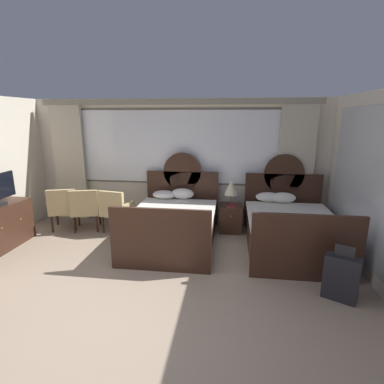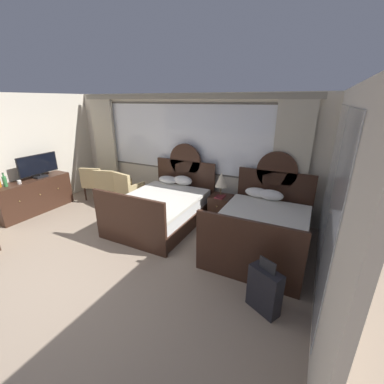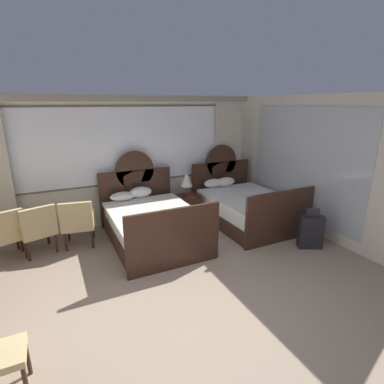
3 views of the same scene
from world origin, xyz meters
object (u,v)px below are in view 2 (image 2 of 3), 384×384
object	(u,v)px
cup_on_dresser	(19,182)
suitcase_on_floor	(264,290)
bed_near_window	(163,207)
bottle_soda_green	(5,181)
armchair_by_window_centre	(108,184)
tv_flatscreen	(38,166)
table_lamp_on_nightstand	(221,180)
armchair_by_window_right	(94,181)
dresser_minibar	(34,196)
nightstand_between_beds	(221,208)
armchair_by_window_left	(128,187)
book_on_nightstand	(220,197)
bed_near_mirror	(262,228)

from	to	relation	value
cup_on_dresser	suitcase_on_floor	distance (m)	5.49
bed_near_window	bottle_soda_green	distance (m)	3.41
cup_on_dresser	armchair_by_window_centre	distance (m)	1.91
bed_near_window	armchair_by_window_centre	size ratio (longest dim) A/B	2.45
tv_flatscreen	cup_on_dresser	bearing A→B (deg)	-82.77
table_lamp_on_nightstand	armchair_by_window_right	distance (m)	3.51
dresser_minibar	bottle_soda_green	world-z (taller)	bottle_soda_green
armchair_by_window_centre	armchair_by_window_right	bearing A→B (deg)	179.89
bed_near_window	cup_on_dresser	xyz separation A→B (m)	(-2.96, -1.20, 0.49)
table_lamp_on_nightstand	tv_flatscreen	world-z (taller)	tv_flatscreen
nightstand_between_beds	bottle_soda_green	xyz separation A→B (m)	(-4.11, -2.13, 0.64)
dresser_minibar	armchair_by_window_left	xyz separation A→B (m)	(1.78, 1.27, 0.10)
armchair_by_window_centre	suitcase_on_floor	world-z (taller)	armchair_by_window_centre
nightstand_between_beds	armchair_by_window_centre	distance (m)	3.02
bed_near_window	nightstand_between_beds	xyz separation A→B (m)	(1.07, 0.70, -0.08)
book_on_nightstand	armchair_by_window_right	world-z (taller)	armchair_by_window_right
dresser_minibar	tv_flatscreen	size ratio (longest dim) A/B	1.80
nightstand_between_beds	bottle_soda_green	world-z (taller)	bottle_soda_green
bed_near_mirror	armchair_by_window_left	bearing A→B (deg)	173.85
dresser_minibar	armchair_by_window_right	bearing A→B (deg)	63.11
dresser_minibar	armchair_by_window_centre	world-z (taller)	armchair_by_window_centre
table_lamp_on_nightstand	dresser_minibar	world-z (taller)	table_lamp_on_nightstand
tv_flatscreen	book_on_nightstand	bearing A→B (deg)	17.26
armchair_by_window_right	suitcase_on_floor	xyz separation A→B (m)	(4.90, -1.89, -0.19)
dresser_minibar	armchair_by_window_centre	xyz separation A→B (m)	(1.13, 1.27, 0.10)
armchair_by_window_left	suitcase_on_floor	size ratio (longest dim) A/B	1.19
nightstand_between_beds	suitcase_on_floor	world-z (taller)	suitcase_on_floor
nightstand_between_beds	armchair_by_window_centre	bearing A→B (deg)	-173.56
dresser_minibar	armchair_by_window_right	world-z (taller)	armchair_by_window_right
nightstand_between_beds	armchair_by_window_right	size ratio (longest dim) A/B	0.62
table_lamp_on_nightstand	suitcase_on_floor	world-z (taller)	table_lamp_on_nightstand
bed_near_window	dresser_minibar	bearing A→B (deg)	-163.53
bottle_soda_green	armchair_by_window_right	distance (m)	1.95
book_on_nightstand	armchair_by_window_left	distance (m)	2.36
book_on_nightstand	tv_flatscreen	xyz separation A→B (m)	(-4.10, -1.28, 0.51)
dresser_minibar	nightstand_between_beds	bearing A→B (deg)	21.31
armchair_by_window_left	table_lamp_on_nightstand	bearing A→B (deg)	8.23
armchair_by_window_centre	armchair_by_window_right	distance (m)	0.49
tv_flatscreen	cup_on_dresser	xyz separation A→B (m)	(0.07, -0.53, -0.24)
book_on_nightstand	cup_on_dresser	bearing A→B (deg)	-155.88
nightstand_between_beds	table_lamp_on_nightstand	size ratio (longest dim) A/B	1.05
dresser_minibar	tv_flatscreen	world-z (taller)	tv_flatscreen
tv_flatscreen	bed_near_window	bearing A→B (deg)	12.34
bed_near_window	book_on_nightstand	xyz separation A→B (m)	(1.08, 0.61, 0.22)
nightstand_between_beds	table_lamp_on_nightstand	bearing A→B (deg)	-164.72
bed_near_mirror	book_on_nightstand	bearing A→B (deg)	149.69
bed_near_window	armchair_by_window_left	world-z (taller)	bed_near_window
bed_near_window	suitcase_on_floor	size ratio (longest dim) A/B	2.91
cup_on_dresser	armchair_by_window_centre	size ratio (longest dim) A/B	0.12
armchair_by_window_centre	armchair_by_window_right	xyz separation A→B (m)	(-0.49, 0.00, 0.00)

